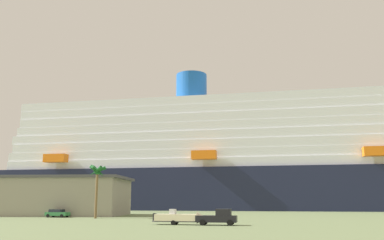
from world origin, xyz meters
The scene contains 8 objects.
ground_plane centered at (0.00, 30.00, 0.00)m, with size 600.00×600.00×0.00m, color #66754C.
cruise_ship centered at (30.44, 73.18, 15.68)m, with size 268.46×60.67×57.73m.
terminal_building centered at (-34.94, 20.14, 4.32)m, with size 42.49×20.24×8.60m.
pickup_truck centered at (7.64, -13.69, 1.04)m, with size 5.80×2.81×2.20m.
small_boat_on_trailer centered at (2.46, -13.06, 0.96)m, with size 8.60×2.57×2.15m.
palm_tree centered at (-15.86, 5.25, 8.12)m, with size 3.59×3.33×10.11m.
parked_car_white_van centered at (-20.02, 21.52, 0.83)m, with size 4.58×2.77×1.58m.
parked_car_green_wagon centered at (-25.01, 9.35, 0.84)m, with size 4.92×2.74×1.58m.
Camera 1 is at (8.81, -70.90, 3.40)m, focal length 37.74 mm.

